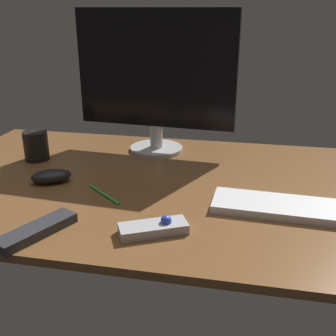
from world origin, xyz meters
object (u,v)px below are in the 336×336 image
monitor (156,77)px  computer_mouse (51,176)px  keyboard (307,210)px  media_remote (154,228)px  tv_remote (37,230)px  coffee_mug (36,146)px  pen (104,194)px

monitor → computer_mouse: monitor is taller
keyboard → computer_mouse: size_ratio=4.08×
monitor → media_remote: size_ratio=3.34×
tv_remote → coffee_mug: bearing=53.5°
monitor → coffee_mug: 44.86cm
keyboard → media_remote: size_ratio=2.84×
keyboard → computer_mouse: bearing=178.5°
keyboard → pen: bearing=-176.9°
computer_mouse → coffee_mug: coffee_mug is taller
monitor → media_remote: (12.15, -55.15, -24.02)cm
media_remote → tv_remote: bearing=166.8°
monitor → tv_remote: 66.88cm
pen → monitor: bearing=121.7°
monitor → computer_mouse: (-23.00, -33.38, -23.40)cm
computer_mouse → media_remote: media_remote is taller
monitor → pen: monitor is taller
computer_mouse → tv_remote: computer_mouse is taller
media_remote → keyboard: bearing=-0.8°
computer_mouse → coffee_mug: (-13.22, 16.71, 2.84)cm
monitor → media_remote: monitor is taller
monitor → tv_remote: size_ratio=2.83×
media_remote → pen: 23.96cm
keyboard → media_remote: (-34.03, -16.37, 0.27)cm
media_remote → tv_remote: 25.69cm
tv_remote → coffee_mug: 50.26cm
computer_mouse → media_remote: 41.35cm
tv_remote → pen: 23.38cm
monitor → coffee_mug: monitor is taller
computer_mouse → pen: size_ratio=0.75×
coffee_mug → pen: (30.81, -22.20, -4.34)cm
monitor → coffee_mug: size_ratio=5.66×
monitor → coffee_mug: bearing=-151.2°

